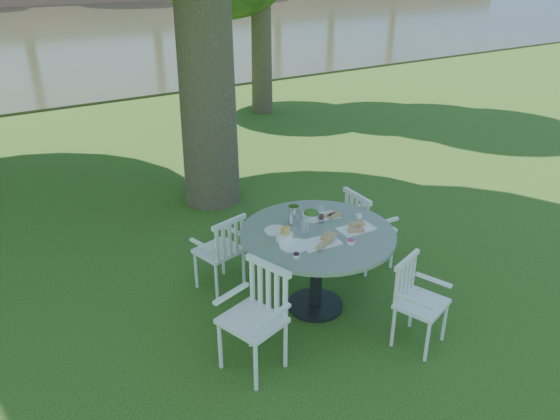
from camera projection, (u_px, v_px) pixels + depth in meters
The scene contains 7 objects.
ground at pixel (290, 288), 5.85m from camera, with size 140.00×140.00×0.00m, color #1B3C0C.
table at pixel (317, 246), 5.25m from camera, with size 1.49×1.49×0.86m.
chair_ne at pixel (363, 224), 6.05m from camera, with size 0.45×0.48×0.92m.
chair_nw at pixel (224, 248), 5.62m from camera, with size 0.52×0.50×0.85m.
chair_sw at pixel (260, 309), 4.58m from camera, with size 0.57×0.59×0.94m.
chair_se at pixel (414, 295), 4.88m from camera, with size 0.53×0.51×0.83m.
tableware at pixel (308, 226), 5.21m from camera, with size 1.04×0.74×0.20m.
Camera 1 is at (-2.71, -4.12, 3.26)m, focal length 35.00 mm.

